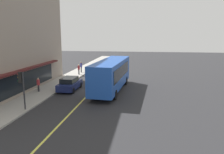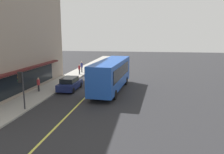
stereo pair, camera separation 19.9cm
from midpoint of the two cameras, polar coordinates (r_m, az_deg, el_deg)
The scene contains 9 objects.
ground at distance 25.67m, azimuth -5.46°, elevation -3.62°, with size 120.00×120.00×0.00m, color #28282B.
sidewalk at distance 27.34m, azimuth -16.03°, elevation -2.94°, with size 80.00×3.04×0.15m, color #9E9B93.
lane_centre_stripe at distance 25.67m, azimuth -5.46°, elevation -3.62°, with size 36.00×0.16×0.01m, color #D8D14C.
bus at distance 25.44m, azimuth -0.36°, elevation 0.87°, with size 11.27×3.22×3.50m.
traffic_light at distance 19.95m, azimuth -22.44°, elevation -1.14°, with size 0.30×0.52×3.20m.
car_navy at distance 26.33m, azimuth -10.97°, elevation -1.75°, with size 4.31×1.87×1.52m.
pedestrian_at_corner at distance 35.58m, azimuth -8.65°, elevation 2.15°, with size 0.34×0.34×1.58m.
pedestrian_waiting at distance 25.95m, azimuth -18.55°, elevation -1.57°, with size 0.34×0.34×1.54m.
pedestrian_mid_block at distance 37.46m, azimuth -8.05°, elevation 2.81°, with size 0.34×0.34×1.78m.
Camera 1 is at (-24.11, -6.00, 6.40)m, focal length 35.72 mm.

